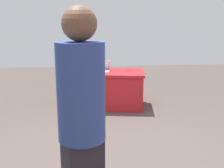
# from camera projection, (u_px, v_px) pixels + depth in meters

# --- Properties ---
(ground_plane) EXTENTS (14.40, 14.40, 0.00)m
(ground_plane) POSITION_uv_depth(u_px,v_px,m) (111.00, 156.00, 3.62)
(ground_plane) COLOR #4C423D
(table_foreground) EXTENTS (1.65, 1.09, 0.73)m
(table_foreground) POSITION_uv_depth(u_px,v_px,m) (106.00, 89.00, 5.64)
(table_foreground) COLOR #AD1E23
(table_foreground) RESTS_ON ground
(chair_tucked_left) EXTENTS (0.48, 0.48, 0.94)m
(chair_tucked_left) POSITION_uv_depth(u_px,v_px,m) (94.00, 72.00, 6.55)
(chair_tucked_left) COLOR #9E9993
(chair_tucked_left) RESTS_ON ground
(person_presenter) EXTENTS (0.45, 0.45, 1.82)m
(person_presenter) POSITION_uv_depth(u_px,v_px,m) (82.00, 120.00, 1.99)
(person_presenter) COLOR #26262D
(person_presenter) RESTS_ON ground
(laptop_silver) EXTENTS (0.37, 0.35, 0.21)m
(laptop_silver) POSITION_uv_depth(u_px,v_px,m) (102.00, 69.00, 5.53)
(laptop_silver) COLOR silver
(laptop_silver) RESTS_ON table_foreground
(yarn_ball) EXTENTS (0.11, 0.11, 0.11)m
(yarn_ball) POSITION_uv_depth(u_px,v_px,m) (80.00, 69.00, 5.53)
(yarn_ball) COLOR #B2382D
(yarn_ball) RESTS_ON table_foreground
(scissors_red) EXTENTS (0.18, 0.08, 0.01)m
(scissors_red) POSITION_uv_depth(u_px,v_px,m) (130.00, 71.00, 5.60)
(scissors_red) COLOR red
(scissors_red) RESTS_ON table_foreground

